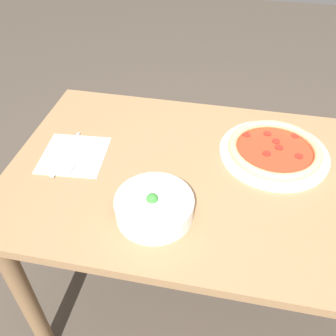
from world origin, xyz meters
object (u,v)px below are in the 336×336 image
object	(u,v)px
bowl	(154,206)
fork	(82,155)
knife	(67,152)
pizza	(274,150)

from	to	relation	value
bowl	fork	xyz separation A→B (m)	(0.28, -0.19, -0.03)
bowl	fork	world-z (taller)	bowl
bowl	fork	bearing A→B (deg)	-34.13
fork	knife	xyz separation A→B (m)	(0.05, -0.01, -0.00)
bowl	knife	world-z (taller)	bowl
pizza	bowl	distance (m)	0.45
bowl	knife	xyz separation A→B (m)	(0.33, -0.20, -0.03)
bowl	fork	size ratio (longest dim) A/B	1.17
knife	pizza	bearing A→B (deg)	100.67
pizza	fork	world-z (taller)	pizza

